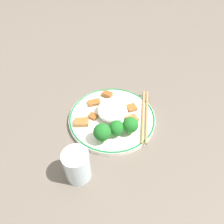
# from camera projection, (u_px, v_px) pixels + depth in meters

# --- Properties ---
(ground_plane) EXTENTS (3.00, 3.00, 0.00)m
(ground_plane) POSITION_uv_depth(u_px,v_px,m) (112.00, 120.00, 0.64)
(ground_plane) COLOR #665B51
(plate) EXTENTS (0.25, 0.25, 0.02)m
(plate) POSITION_uv_depth(u_px,v_px,m) (112.00, 118.00, 0.64)
(plate) COLOR white
(plate) RESTS_ON ground_plane
(rice_mound) EXTENTS (0.09, 0.09, 0.04)m
(rice_mound) POSITION_uv_depth(u_px,v_px,m) (112.00, 110.00, 0.63)
(rice_mound) COLOR white
(rice_mound) RESTS_ON plate
(broccoli_back_left) EXTENTS (0.05, 0.05, 0.06)m
(broccoli_back_left) POSITION_uv_depth(u_px,v_px,m) (102.00, 132.00, 0.55)
(broccoli_back_left) COLOR #72AD4C
(broccoli_back_left) RESTS_ON plate
(broccoli_back_center) EXTENTS (0.04, 0.04, 0.05)m
(broccoli_back_center) POSITION_uv_depth(u_px,v_px,m) (116.00, 128.00, 0.57)
(broccoli_back_center) COLOR #72AD4C
(broccoli_back_center) RESTS_ON plate
(broccoli_back_right) EXTENTS (0.04, 0.04, 0.05)m
(broccoli_back_right) POSITION_uv_depth(u_px,v_px,m) (130.00, 125.00, 0.57)
(broccoli_back_right) COLOR #72AD4C
(broccoli_back_right) RESTS_ON plate
(meat_near_front) EXTENTS (0.04, 0.03, 0.01)m
(meat_near_front) POSITION_uv_depth(u_px,v_px,m) (94.00, 103.00, 0.67)
(meat_near_front) COLOR #995B28
(meat_near_front) RESTS_ON plate
(meat_near_left) EXTENTS (0.04, 0.04, 0.01)m
(meat_near_left) POSITION_uv_depth(u_px,v_px,m) (132.00, 119.00, 0.62)
(meat_near_left) COLOR #9E6633
(meat_near_left) RESTS_ON plate
(meat_near_right) EXTENTS (0.04, 0.04, 0.01)m
(meat_near_right) POSITION_uv_depth(u_px,v_px,m) (132.00, 108.00, 0.65)
(meat_near_right) COLOR #995B28
(meat_near_right) RESTS_ON plate
(meat_near_back) EXTENTS (0.04, 0.03, 0.01)m
(meat_near_back) POSITION_uv_depth(u_px,v_px,m) (107.00, 94.00, 0.69)
(meat_near_back) COLOR brown
(meat_near_back) RESTS_ON plate
(meat_on_rice_edge) EXTENTS (0.04, 0.03, 0.01)m
(meat_on_rice_edge) POSITION_uv_depth(u_px,v_px,m) (81.00, 122.00, 0.61)
(meat_on_rice_edge) COLOR #9E6633
(meat_on_rice_edge) RESTS_ON plate
(meat_mid_left) EXTENTS (0.03, 0.03, 0.01)m
(meat_mid_left) POSITION_uv_depth(u_px,v_px,m) (93.00, 116.00, 0.63)
(meat_mid_left) COLOR brown
(meat_mid_left) RESTS_ON plate
(chopsticks) EXTENTS (0.03, 0.21, 0.01)m
(chopsticks) POSITION_uv_depth(u_px,v_px,m) (145.00, 115.00, 0.63)
(chopsticks) COLOR #AD8451
(chopsticks) RESTS_ON plate
(drinking_glass) EXTENTS (0.06, 0.06, 0.09)m
(drinking_glass) POSITION_uv_depth(u_px,v_px,m) (77.00, 165.00, 0.49)
(drinking_glass) COLOR silver
(drinking_glass) RESTS_ON ground_plane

